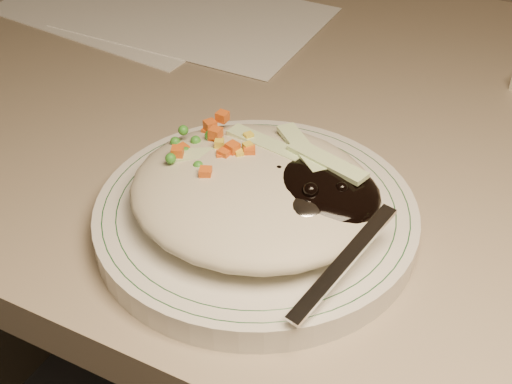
% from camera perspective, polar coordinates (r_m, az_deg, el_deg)
% --- Properties ---
extents(desk, '(1.40, 0.70, 0.74)m').
position_cam_1_polar(desk, '(0.82, 11.63, -7.10)').
color(desk, gray).
rests_on(desk, ground).
extents(plate, '(0.25, 0.25, 0.02)m').
position_cam_1_polar(plate, '(0.56, 0.00, -2.08)').
color(plate, silver).
rests_on(plate, desk).
extents(plate_rim, '(0.24, 0.24, 0.00)m').
position_cam_1_polar(plate_rim, '(0.56, 0.00, -1.29)').
color(plate_rim, '#144723').
rests_on(plate_rim, plate).
extents(meal, '(0.20, 0.19, 0.05)m').
position_cam_1_polar(meal, '(0.54, 0.37, 0.30)').
color(meal, '#B6AE94').
rests_on(meal, plate).
extents(papers, '(0.40, 0.24, 0.00)m').
position_cam_1_polar(papers, '(0.93, -7.53, 14.07)').
color(papers, white).
rests_on(papers, desk).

